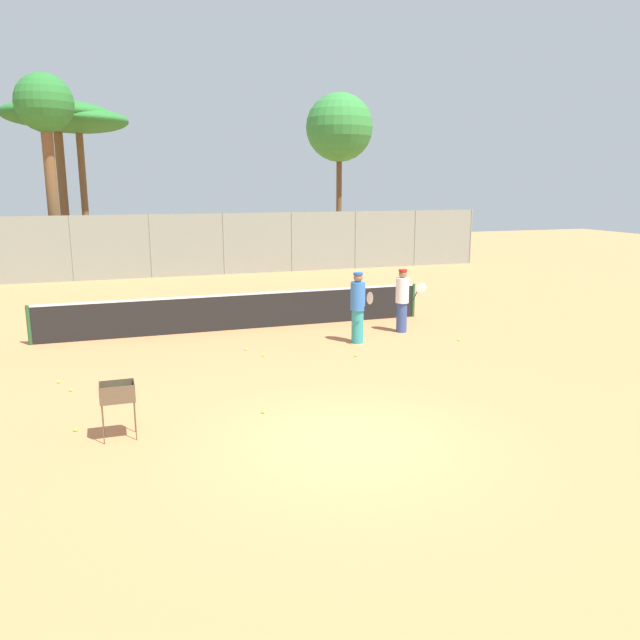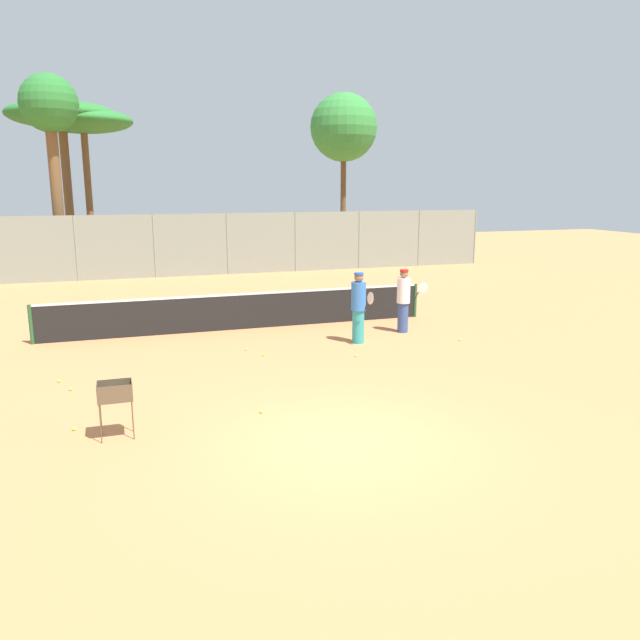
# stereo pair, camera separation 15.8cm
# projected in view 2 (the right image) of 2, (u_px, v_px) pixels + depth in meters

# --- Properties ---
(ground_plane) EXTENTS (80.00, 80.00, 0.00)m
(ground_plane) POSITION_uv_depth(u_px,v_px,m) (345.00, 442.00, 10.29)
(ground_plane) COLOR #D37F4C
(tennis_net) EXTENTS (11.37, 0.10, 1.07)m
(tennis_net) POSITION_uv_depth(u_px,v_px,m) (241.00, 311.00, 18.18)
(tennis_net) COLOR #26592D
(tennis_net) RESTS_ON ground_plane
(back_fence) EXTENTS (30.01, 0.08, 2.86)m
(back_fence) POSITION_uv_depth(u_px,v_px,m) (192.00, 245.00, 28.70)
(back_fence) COLOR gray
(back_fence) RESTS_ON ground_plane
(tree_1) EXTENTS (2.49, 2.49, 8.87)m
(tree_1) POSITION_uv_depth(u_px,v_px,m) (50.00, 113.00, 27.14)
(tree_1) COLOR brown
(tree_1) RESTS_ON ground_plane
(tree_3) EXTENTS (4.82, 4.82, 7.86)m
(tree_3) POSITION_uv_depth(u_px,v_px,m) (83.00, 123.00, 31.00)
(tree_3) COLOR brown
(tree_3) RESTS_ON ground_plane
(tree_4) EXTENTS (3.86, 3.86, 9.31)m
(tree_4) POSITION_uv_depth(u_px,v_px,m) (344.00, 128.00, 35.83)
(tree_4) COLOR brown
(tree_4) RESTS_ON ground_plane
(tree_5) EXTENTS (5.23, 5.23, 8.18)m
(tree_5) POSITION_uv_depth(u_px,v_px,m) (62.00, 118.00, 30.66)
(tree_5) COLOR brown
(tree_5) RESTS_ON ground_plane
(player_white_outfit) EXTENTS (0.92, 0.38, 1.81)m
(player_white_outfit) POSITION_uv_depth(u_px,v_px,m) (404.00, 300.00, 17.75)
(player_white_outfit) COLOR #334C8C
(player_white_outfit) RESTS_ON ground_plane
(player_red_cap) EXTENTS (0.39, 0.95, 1.90)m
(player_red_cap) POSITION_uv_depth(u_px,v_px,m) (359.00, 307.00, 16.50)
(player_red_cap) COLOR teal
(player_red_cap) RESTS_ON ground_plane
(ball_cart) EXTENTS (0.56, 0.41, 0.96)m
(ball_cart) POSITION_uv_depth(u_px,v_px,m) (115.00, 396.00, 10.31)
(ball_cart) COLOR brown
(ball_cart) RESTS_ON ground_plane
(tennis_ball_0) EXTENTS (0.07, 0.07, 0.07)m
(tennis_ball_0) POSITION_uv_depth(u_px,v_px,m) (261.00, 412.00, 11.56)
(tennis_ball_0) COLOR #D1E54C
(tennis_ball_0) RESTS_ON ground_plane
(tennis_ball_1) EXTENTS (0.07, 0.07, 0.07)m
(tennis_ball_1) POSITION_uv_depth(u_px,v_px,m) (71.00, 389.00, 12.84)
(tennis_ball_1) COLOR #D1E54C
(tennis_ball_1) RESTS_ON ground_plane
(tennis_ball_2) EXTENTS (0.07, 0.07, 0.07)m
(tennis_ball_2) POSITION_uv_depth(u_px,v_px,m) (264.00, 355.00, 15.42)
(tennis_ball_2) COLOR #D1E54C
(tennis_ball_2) RESTS_ON ground_plane
(tennis_ball_3) EXTENTS (0.07, 0.07, 0.07)m
(tennis_ball_3) POSITION_uv_depth(u_px,v_px,m) (356.00, 356.00, 15.35)
(tennis_ball_3) COLOR #D1E54C
(tennis_ball_3) RESTS_ON ground_plane
(tennis_ball_4) EXTENTS (0.07, 0.07, 0.07)m
(tennis_ball_4) POSITION_uv_depth(u_px,v_px,m) (74.00, 429.00, 10.75)
(tennis_ball_4) COLOR #D1E54C
(tennis_ball_4) RESTS_ON ground_plane
(tennis_ball_5) EXTENTS (0.07, 0.07, 0.07)m
(tennis_ball_5) POSITION_uv_depth(u_px,v_px,m) (247.00, 349.00, 15.96)
(tennis_ball_5) COLOR #D1E54C
(tennis_ball_5) RESTS_ON ground_plane
(tennis_ball_6) EXTENTS (0.07, 0.07, 0.07)m
(tennis_ball_6) POSITION_uv_depth(u_px,v_px,m) (460.00, 340.00, 16.91)
(tennis_ball_6) COLOR #D1E54C
(tennis_ball_6) RESTS_ON ground_plane
(tennis_ball_7) EXTENTS (0.07, 0.07, 0.07)m
(tennis_ball_7) POSITION_uv_depth(u_px,v_px,m) (59.00, 381.00, 13.38)
(tennis_ball_7) COLOR #D1E54C
(tennis_ball_7) RESTS_ON ground_plane
(parked_car) EXTENTS (4.20, 1.70, 1.60)m
(parked_car) POSITION_uv_depth(u_px,v_px,m) (169.00, 256.00, 31.23)
(parked_car) COLOR #B2B7BC
(parked_car) RESTS_ON ground_plane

